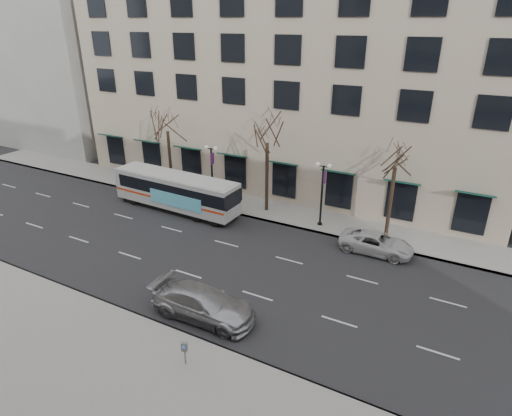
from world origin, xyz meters
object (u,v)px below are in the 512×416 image
Objects in this scene: tree_far_left at (167,121)px; lamp_post_left at (212,171)px; tree_far_right at (397,154)px; city_bus at (177,191)px; pay_station at (184,349)px; silver_car at (203,303)px; tree_far_mid at (267,131)px; lamp_post_right at (322,192)px; white_pickup at (376,243)px.

lamp_post_left is (5.01, -0.60, -3.75)m from tree_far_left.
city_bus is at bearing -169.07° from tree_far_right.
tree_far_left is at bearing 173.17° from lamp_post_left.
lamp_post_left is 19.63m from pay_station.
tree_far_right reaches higher than pay_station.
tree_far_right reaches higher than silver_car.
tree_far_mid is (10.00, 0.00, 0.21)m from tree_far_left.
lamp_post_left is at bearing 180.00° from lamp_post_right.
pay_station is (-0.38, -17.00, -1.91)m from lamp_post_right.
tree_far_mid is at bearing 92.28° from pay_station.
city_bus is at bearing -167.39° from lamp_post_right.
tree_far_right is 0.69× the size of city_bus.
pay_station is at bearing -60.50° from lamp_post_left.
white_pickup is (6.58, 11.55, -0.16)m from silver_car.
tree_far_left is 15.48m from lamp_post_right.
city_bus is at bearing 116.22° from pay_station.
white_pickup is at bearing -31.34° from silver_car.
lamp_post_left reaches higher than pay_station.
city_bus is (-16.85, -3.25, -4.71)m from tree_far_right.
silver_car is 4.87× the size of pay_station.
city_bus is 18.39m from pay_station.
tree_far_mid is 15.73m from silver_car.
white_pickup is at bearing -92.81° from tree_far_right.
tree_far_left is 1.60× the size of lamp_post_left.
tree_far_mid is at bearing 6.85° from lamp_post_left.
tree_far_mid is at bearing 0.00° from tree_far_left.
silver_car is at bearing -76.89° from tree_far_mid.
white_pickup is at bearing -7.66° from lamp_post_left.
tree_far_left reaches higher than pay_station.
tree_far_right is at bearing 6.85° from lamp_post_right.
tree_far_left reaches higher than city_bus.
tree_far_mid is 0.73× the size of city_bus.
white_pickup is at bearing 58.28° from pay_station.
tree_far_left is 20.00m from tree_far_right.
tree_far_right reaches higher than lamp_post_left.
lamp_post_right reaches higher than city_bus.
lamp_post_right is at bearing 0.00° from lamp_post_left.
tree_far_right is 6.29m from white_pickup.
silver_car is (10.15, -10.89, -0.85)m from city_bus.
tree_far_right is (10.00, -0.00, -0.48)m from tree_far_mid.
silver_car is 13.29m from white_pickup.
silver_car is (13.29, -14.15, -5.84)m from tree_far_left.
silver_car is (3.29, -14.15, -6.05)m from tree_far_mid.
silver_car is at bearing -115.36° from tree_far_right.
tree_far_mid is 10.01m from tree_far_right.
tree_far_mid reaches higher than tree_far_left.
tree_far_left is 6.29m from lamp_post_left.
silver_car reaches higher than white_pickup.
tree_far_mid is 6.40m from lamp_post_left.
tree_far_right is 6.63× the size of pay_station.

